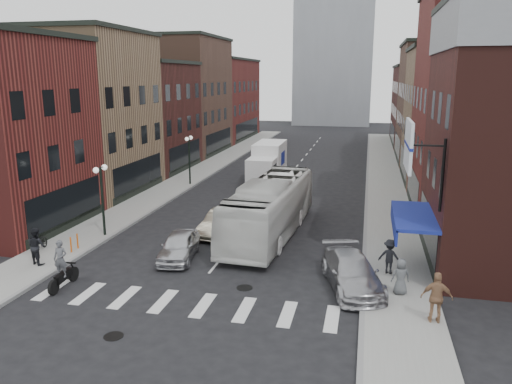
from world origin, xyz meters
TOP-DOWN VIEW (x-y plane):
  - ground at (0.00, 0.00)m, footprint 160.00×160.00m
  - sidewalk_left at (-8.50, 22.00)m, footprint 3.00×74.00m
  - sidewalk_right at (8.50, 22.00)m, footprint 3.00×74.00m
  - curb_left at (-7.00, 22.00)m, footprint 0.20×74.00m
  - curb_right at (7.00, 22.00)m, footprint 0.20×74.00m
  - crosswalk_stripes at (0.00, -3.00)m, footprint 12.00×2.20m
  - bldg_left_mid_a at (-14.99, 14.00)m, footprint 10.30×10.20m
  - bldg_left_mid_b at (-14.99, 24.00)m, footprint 10.30×10.20m
  - bldg_left_far_a at (-14.99, 35.00)m, footprint 10.30×12.20m
  - bldg_left_far_b at (-14.99, 49.00)m, footprint 10.30×16.20m
  - bldg_right_mid_a at (15.00, 14.00)m, footprint 10.30×10.20m
  - bldg_right_mid_b at (14.99, 24.00)m, footprint 10.30×10.20m
  - bldg_right_far_a at (14.99, 35.00)m, footprint 10.30×12.20m
  - bldg_right_far_b at (14.99, 49.00)m, footprint 10.30×16.20m
  - awning_blue at (8.93, 2.50)m, footprint 1.80×5.00m
  - billboard_sign at (8.59, 0.50)m, footprint 1.52×3.00m
  - streetlamp_near at (-7.40, 4.00)m, footprint 0.32×1.22m
  - streetlamp_far at (-7.40, 18.00)m, footprint 0.32×1.22m
  - bike_rack at (-7.60, 1.30)m, footprint 0.08×0.68m
  - box_truck at (-1.44, 21.08)m, footprint 2.38×7.56m
  - motorcycle_rider at (-5.62, -2.72)m, footprint 0.62×2.12m
  - transit_bus at (1.66, 6.46)m, footprint 3.47×11.80m
  - sedan_left_near at (-2.04, 1.71)m, footprint 2.12×4.16m
  - sedan_left_far at (-1.09, 6.00)m, footprint 1.93×4.38m
  - curb_car at (6.50, 0.00)m, footprint 3.31×5.31m
  - parked_bicycle at (-9.21, 0.83)m, footprint 1.04×1.80m
  - ped_left_solo at (-8.25, -0.78)m, footprint 0.99×0.76m
  - ped_right_a at (8.11, 1.72)m, footprint 1.13×0.77m
  - ped_right_b at (9.60, -2.70)m, footprint 1.13×0.57m
  - ped_right_c at (8.47, -0.48)m, footprint 0.83×0.63m

SIDE VIEW (x-z plane):
  - ground at x=0.00m, z-range 0.00..0.00m
  - curb_left at x=-7.00m, z-range -0.08..0.08m
  - curb_right at x=7.00m, z-range -0.08..0.08m
  - crosswalk_stripes at x=0.00m, z-range -0.01..0.01m
  - sidewalk_left at x=-8.50m, z-range 0.00..0.15m
  - sidewalk_right at x=8.50m, z-range 0.00..0.15m
  - bike_rack at x=-7.60m, z-range 0.15..0.95m
  - parked_bicycle at x=-9.21m, z-range 0.15..1.04m
  - sedan_left_near at x=-2.04m, z-range 0.00..1.35m
  - sedan_left_far at x=-1.09m, z-range 0.00..1.40m
  - curb_car at x=6.50m, z-range 0.00..1.43m
  - ped_right_c at x=8.47m, z-range 0.15..1.67m
  - ped_right_a at x=8.11m, z-range 0.15..1.75m
  - motorcycle_rider at x=-5.62m, z-range -0.07..2.08m
  - ped_left_solo at x=-8.25m, z-range 0.15..1.94m
  - ped_right_b at x=9.60m, z-range 0.15..2.07m
  - box_truck at x=-1.44m, z-range -0.02..3.26m
  - transit_bus at x=1.66m, z-range 0.00..3.24m
  - awning_blue at x=8.93m, z-range 2.24..3.02m
  - streetlamp_near at x=-7.40m, z-range 0.86..4.97m
  - streetlamp_far at x=-7.40m, z-range 0.86..4.97m
  - bldg_right_far_b at x=14.99m, z-range 0.00..10.30m
  - bldg_left_mid_b at x=-14.99m, z-range 0.00..10.30m
  - bldg_left_far_b at x=-14.99m, z-range 0.00..11.30m
  - bldg_right_mid_b at x=14.99m, z-range 0.00..11.30m
  - billboard_sign at x=8.59m, z-range 4.28..7.98m
  - bldg_right_far_a at x=14.99m, z-range 0.00..12.30m
  - bldg_left_mid_a at x=-14.99m, z-range 0.00..12.30m
  - bldg_left_far_a at x=-14.99m, z-range 0.00..13.30m
  - bldg_right_mid_a at x=15.00m, z-range 0.00..14.30m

